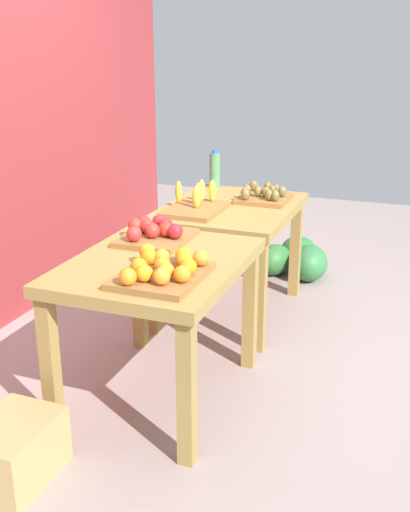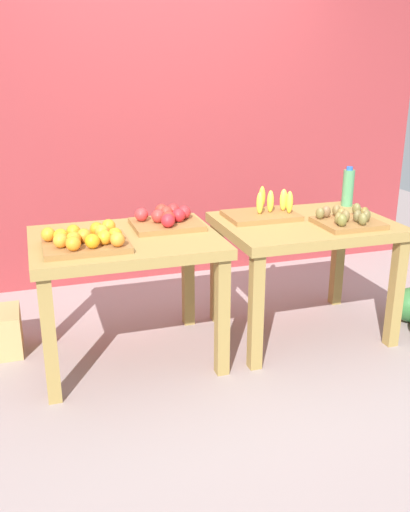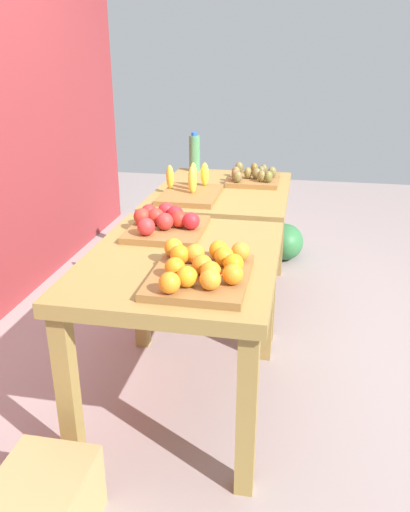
{
  "view_description": "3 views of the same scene",
  "coord_description": "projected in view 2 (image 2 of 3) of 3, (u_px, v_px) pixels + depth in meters",
  "views": [
    {
      "loc": [
        -3.13,
        -1.22,
        1.76
      ],
      "look_at": [
        0.04,
        -0.02,
        0.58
      ],
      "focal_mm": 43.61,
      "sensor_mm": 36.0,
      "label": 1
    },
    {
      "loc": [
        -1.04,
        -2.96,
        1.65
      ],
      "look_at": [
        -0.09,
        -0.01,
        0.59
      ],
      "focal_mm": 39.03,
      "sensor_mm": 36.0,
      "label": 2
    },
    {
      "loc": [
        -2.5,
        -0.47,
        1.56
      ],
      "look_at": [
        0.01,
        0.01,
        0.52
      ],
      "focal_mm": 36.06,
      "sensor_mm": 36.0,
      "label": 3
    }
  ],
  "objects": [
    {
      "name": "water_bottle",
      "position": [
        348.0,
        187.0,
        3.76
      ],
      "size": [
        0.08,
        0.08,
        0.27
      ],
      "color": "#4C8C59",
      "rests_on": "display_table_right"
    },
    {
      "name": "orange_bin",
      "position": [
        86.0,
        240.0,
        2.9
      ],
      "size": [
        0.45,
        0.37,
        0.11
      ],
      "color": "olive",
      "rests_on": "display_table_left"
    },
    {
      "name": "back_wall",
      "position": [
        163.0,
        88.0,
        4.24
      ],
      "size": [
        4.4,
        0.12,
        3.0
      ],
      "primitive_type": "cube",
      "color": "maroon",
      "rests_on": "ground_plane"
    },
    {
      "name": "display_table_right",
      "position": [
        305.0,
        238.0,
        3.46
      ],
      "size": [
        1.04,
        0.8,
        0.75
      ],
      "color": "olive",
      "rests_on": "ground_plane"
    },
    {
      "name": "banana_crate",
      "position": [
        264.0,
        212.0,
        3.49
      ],
      "size": [
        0.44,
        0.33,
        0.17
      ],
      "color": "olive",
      "rests_on": "display_table_right"
    },
    {
      "name": "kiwi_bin",
      "position": [
        347.0,
        220.0,
        3.31
      ],
      "size": [
        0.36,
        0.32,
        0.1
      ],
      "color": "olive",
      "rests_on": "display_table_right"
    },
    {
      "name": "ground_plane",
      "position": [
        219.0,
        343.0,
        3.5
      ],
      "size": [
        8.0,
        8.0,
        0.0
      ],
      "primitive_type": "plane",
      "color": "gray"
    },
    {
      "name": "apple_bin",
      "position": [
        167.0,
        219.0,
        3.29
      ],
      "size": [
        0.4,
        0.34,
        0.11
      ],
      "color": "olive",
      "rests_on": "display_table_left"
    },
    {
      "name": "display_table_left",
      "position": [
        126.0,
        256.0,
        3.13
      ],
      "size": [
        1.04,
        0.8,
        0.75
      ],
      "color": "olive",
      "rests_on": "ground_plane"
    }
  ]
}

